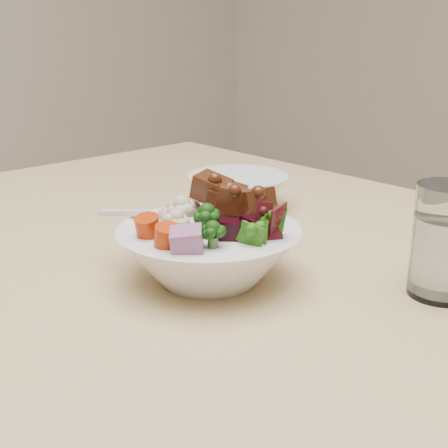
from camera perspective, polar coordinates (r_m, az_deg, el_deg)
The scene contains 5 objects.
dining_table at distance 0.67m, azimuth 13.12°, elevation -15.98°, with size 1.88×1.22×0.83m.
food_bowl at distance 0.71m, azimuth -1.20°, elevation -2.43°, with size 0.21×0.21×0.11m.
soup_spoon at distance 0.74m, azimuth -7.04°, elevation 0.34°, with size 0.11×0.04×0.02m.
water_glass at distance 0.71m, azimuth 19.60°, elevation -1.88°, with size 0.07×0.07×0.12m.
side_bowl at distance 0.99m, azimuth 1.29°, elevation 3.00°, with size 0.16×0.16×0.05m, color white, non-canonical shape.
Camera 1 is at (0.32, -0.54, 1.11)m, focal length 50.00 mm.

